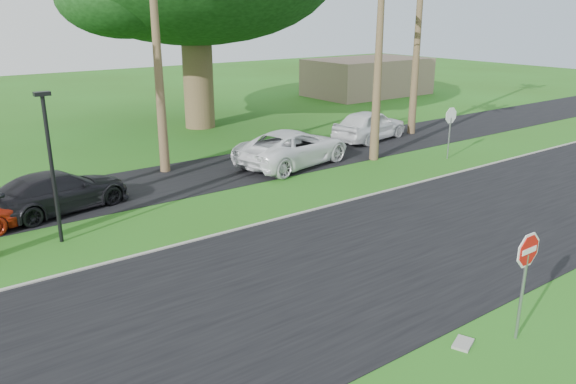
# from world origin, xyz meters

# --- Properties ---
(ground) EXTENTS (120.00, 120.00, 0.00)m
(ground) POSITION_xyz_m (0.00, 0.00, 0.00)
(ground) COLOR #285715
(ground) RESTS_ON ground
(road) EXTENTS (120.00, 8.00, 0.02)m
(road) POSITION_xyz_m (0.00, 2.00, 0.01)
(road) COLOR black
(road) RESTS_ON ground
(parking_strip) EXTENTS (120.00, 5.00, 0.02)m
(parking_strip) POSITION_xyz_m (0.00, 12.50, 0.01)
(parking_strip) COLOR black
(parking_strip) RESTS_ON ground
(curb) EXTENTS (120.00, 0.12, 0.06)m
(curb) POSITION_xyz_m (0.00, 6.05, 0.03)
(curb) COLOR gray
(curb) RESTS_ON ground
(stop_sign_near) EXTENTS (1.05, 0.07, 2.62)m
(stop_sign_near) POSITION_xyz_m (0.50, -3.00, 1.77)
(stop_sign_near) COLOR gray
(stop_sign_near) RESTS_ON ground
(stop_sign_far) EXTENTS (1.05, 0.07, 2.62)m
(stop_sign_far) POSITION_xyz_m (12.00, 8.00, 1.77)
(stop_sign_far) COLOR gray
(stop_sign_far) RESTS_ON ground
(streetlight_right) EXTENTS (0.45, 0.25, 4.64)m
(streetlight_right) POSITION_xyz_m (-6.00, 8.50, 2.65)
(streetlight_right) COLOR black
(streetlight_right) RESTS_ON ground
(building_far) EXTENTS (10.00, 6.00, 3.00)m
(building_far) POSITION_xyz_m (24.00, 26.00, 1.50)
(building_far) COLOR gray
(building_far) RESTS_ON ground
(car_dark) EXTENTS (5.29, 3.03, 1.44)m
(car_dark) POSITION_xyz_m (-5.21, 11.39, 0.72)
(car_dark) COLOR black
(car_dark) RESTS_ON ground
(car_minivan) EXTENTS (6.32, 3.86, 1.64)m
(car_minivan) POSITION_xyz_m (5.25, 11.46, 0.82)
(car_minivan) COLOR white
(car_minivan) RESTS_ON ground
(car_pickup) EXTENTS (5.22, 2.90, 1.68)m
(car_pickup) POSITION_xyz_m (11.76, 13.15, 0.84)
(car_pickup) COLOR white
(car_pickup) RESTS_ON ground
(utility_slab) EXTENTS (0.64, 0.53, 0.06)m
(utility_slab) POSITION_xyz_m (-0.65, -2.48, 0.03)
(utility_slab) COLOR gray
(utility_slab) RESTS_ON ground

